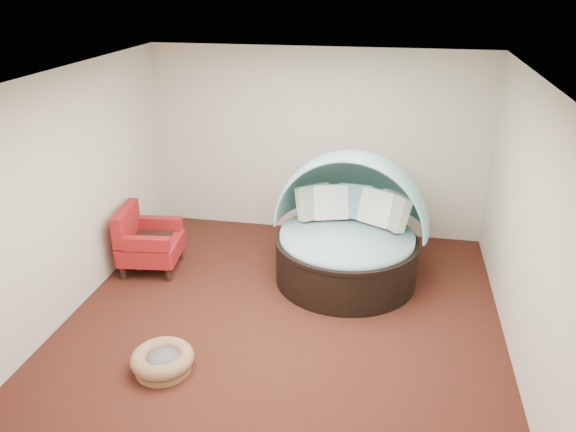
% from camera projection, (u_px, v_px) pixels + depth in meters
% --- Properties ---
extents(floor, '(5.00, 5.00, 0.00)m').
position_uv_depth(floor, '(285.00, 314.00, 6.68)').
color(floor, '#401B12').
rests_on(floor, ground).
extents(wall_back, '(5.00, 0.00, 5.00)m').
position_uv_depth(wall_back, '(317.00, 143.00, 8.38)').
color(wall_back, beige).
rests_on(wall_back, floor).
extents(wall_front, '(5.00, 0.00, 5.00)m').
position_uv_depth(wall_front, '(214.00, 340.00, 3.88)').
color(wall_front, beige).
rests_on(wall_front, floor).
extents(wall_left, '(0.00, 5.00, 5.00)m').
position_uv_depth(wall_left, '(76.00, 190.00, 6.56)').
color(wall_left, beige).
rests_on(wall_left, floor).
extents(wall_right, '(0.00, 5.00, 5.00)m').
position_uv_depth(wall_right, '(526.00, 223.00, 5.69)').
color(wall_right, beige).
rests_on(wall_right, floor).
extents(ceiling, '(5.00, 5.00, 0.00)m').
position_uv_depth(ceiling, '(284.00, 75.00, 5.57)').
color(ceiling, white).
rests_on(ceiling, wall_back).
extents(canopy_daybed, '(2.11, 2.03, 1.69)m').
position_uv_depth(canopy_daybed, '(349.00, 222.00, 7.23)').
color(canopy_daybed, black).
rests_on(canopy_daybed, floor).
extents(pet_basket, '(0.73, 0.73, 0.22)m').
position_uv_depth(pet_basket, '(163.00, 360.00, 5.70)').
color(pet_basket, olive).
rests_on(pet_basket, floor).
extents(red_armchair, '(0.85, 0.85, 0.90)m').
position_uv_depth(red_armchair, '(146.00, 241.00, 7.55)').
color(red_armchair, black).
rests_on(red_armchair, floor).
extents(side_table, '(0.53, 0.53, 0.47)m').
position_uv_depth(side_table, '(155.00, 245.00, 7.71)').
color(side_table, black).
rests_on(side_table, floor).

